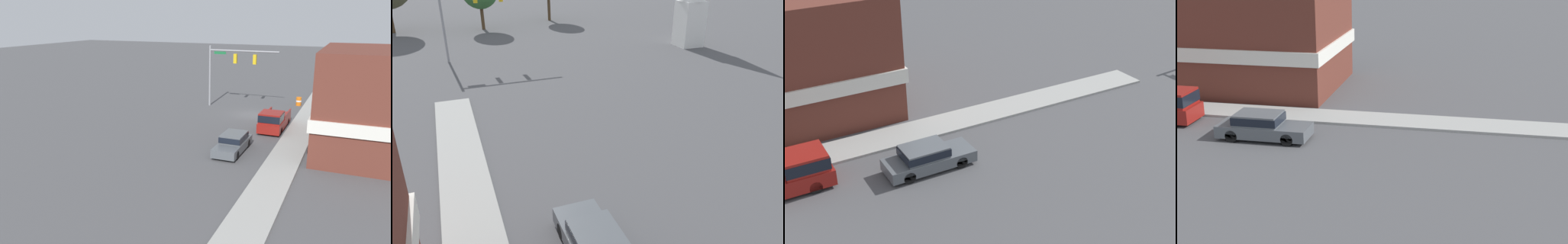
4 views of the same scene
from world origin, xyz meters
The scene contains 2 objects.
car_lead centered at (-1.64, 11.70, 0.74)m, with size 1.82×4.87×1.41m.
corner_brick_building centered at (-12.15, 7.45, 3.86)m, with size 9.81×11.51×7.90m.
Camera 4 is at (23.80, 22.56, 10.07)m, focal length 50.00 mm.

